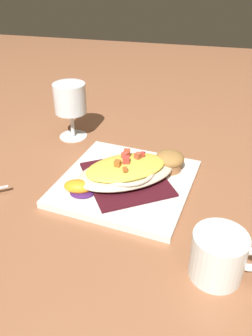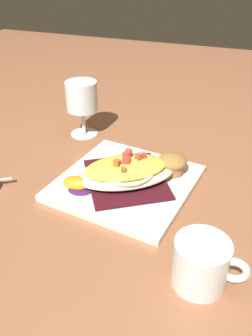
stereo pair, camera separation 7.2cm
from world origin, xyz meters
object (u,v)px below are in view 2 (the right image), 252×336
at_px(square_plate, 126,183).
at_px(gratin_dish, 126,170).
at_px(muffin, 172,163).
at_px(orange_garnish, 77,184).
at_px(coffee_mug, 201,265).
at_px(stemmed_glass, 82,99).

height_order(square_plate, gratin_dish, gratin_dish).
height_order(square_plate, muffin, muffin).
relative_size(orange_garnish, coffee_mug, 0.60).
relative_size(coffee_mug, stemmed_glass, 0.77).
distance_m(gratin_dish, muffin, 0.10).
distance_m(muffin, orange_garnish, 0.21).
bearing_deg(stemmed_glass, coffee_mug, 135.04).
relative_size(muffin, coffee_mug, 0.56).
xyz_separation_m(square_plate, coffee_mug, (-0.19, 0.20, 0.03)).
xyz_separation_m(orange_garnish, stemmed_glass, (0.11, -0.25, 0.07)).
bearing_deg(coffee_mug, square_plate, -45.59).
xyz_separation_m(square_plate, stemmed_glass, (0.19, -0.19, 0.09)).
relative_size(square_plate, orange_garnish, 3.98).
height_order(orange_garnish, stemmed_glass, stemmed_glass).
bearing_deg(stemmed_glass, orange_garnish, 113.70).
bearing_deg(gratin_dish, stemmed_glass, -44.29).
distance_m(orange_garnish, stemmed_glass, 0.29).
bearing_deg(muffin, stemmed_glass, -24.28).
xyz_separation_m(coffee_mug, stemmed_glass, (0.39, -0.38, 0.07)).
bearing_deg(muffin, coffee_mug, 112.81).
xyz_separation_m(gratin_dish, muffin, (-0.08, -0.06, -0.00)).
relative_size(gratin_dish, coffee_mug, 2.14).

